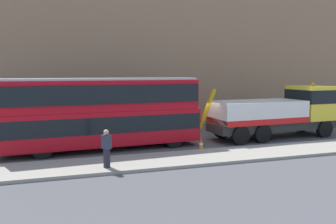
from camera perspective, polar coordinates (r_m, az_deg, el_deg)
name	(u,v)px	position (r m, az deg, el deg)	size (l,w,h in m)	color
ground_plane	(199,141)	(21.74, 5.34, -4.87)	(120.00, 120.00, 0.00)	#4C4C51
near_kerb	(230,155)	(18.02, 10.54, -7.15)	(60.00, 2.80, 0.15)	gray
building_facade	(167,26)	(28.11, -0.16, 14.33)	(60.00, 1.50, 16.00)	#9E7A5B
recovery_tow_truck	(280,111)	(23.75, 18.46, 0.11)	(10.21, 3.16, 3.67)	#2D2D2D
double_decker_bus	(103,110)	(19.32, -10.94, 0.28)	(11.15, 3.20, 4.06)	#B70C19
pedestrian_onlooker	(107,149)	(15.25, -10.38, -6.19)	(0.44, 0.48, 1.71)	#232333
traffic_cone_near_bus	(201,145)	(18.91, 5.62, -5.58)	(0.36, 0.36, 0.72)	orange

